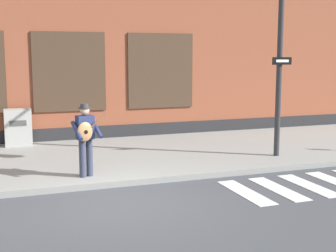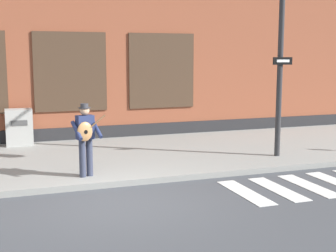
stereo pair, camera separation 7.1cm
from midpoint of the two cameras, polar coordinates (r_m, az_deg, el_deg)
name	(u,v)px [view 2 (the right image)]	position (r m, az deg, el deg)	size (l,w,h in m)	color
ground_plane	(120,203)	(9.40, -5.62, -9.29)	(160.00, 160.00, 0.00)	#424449
sidewalk	(87,159)	(13.04, -9.70, -3.99)	(28.00, 5.56, 0.14)	gray
building_backdrop	(62,47)	(17.47, -12.66, 9.33)	(28.00, 4.06, 6.35)	brown
busker	(85,135)	(10.70, -9.85, -1.14)	(0.77, 0.63, 1.67)	#33384C
traffic_light	(304,7)	(12.37, 16.37, 13.70)	(0.60, 2.58, 5.77)	#2D2D30
utility_box	(19,127)	(15.06, -17.56, -0.14)	(0.80, 0.55, 1.12)	#ADADA8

